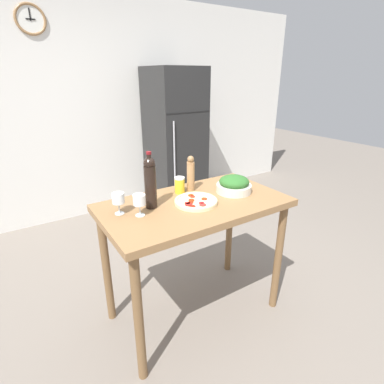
# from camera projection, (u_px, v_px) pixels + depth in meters

# --- Properties ---
(ground_plane) EXTENTS (14.00, 14.00, 0.00)m
(ground_plane) POSITION_uv_depth(u_px,v_px,m) (194.00, 310.00, 2.35)
(ground_plane) COLOR slate
(wall_back) EXTENTS (6.40, 0.08, 2.60)m
(wall_back) POSITION_uv_depth(u_px,v_px,m) (93.00, 111.00, 3.64)
(wall_back) COLOR silver
(wall_back) RESTS_ON ground_plane
(refrigerator) EXTENTS (0.62, 0.72, 1.82)m
(refrigerator) POSITION_uv_depth(u_px,v_px,m) (175.00, 141.00, 3.93)
(refrigerator) COLOR black
(refrigerator) RESTS_ON ground_plane
(prep_counter) EXTENTS (1.24, 0.69, 0.93)m
(prep_counter) POSITION_uv_depth(u_px,v_px,m) (195.00, 218.00, 2.05)
(prep_counter) COLOR olive
(prep_counter) RESTS_ON ground_plane
(wine_bottle) EXTENTS (0.08, 0.08, 0.37)m
(wine_bottle) POSITION_uv_depth(u_px,v_px,m) (150.00, 182.00, 1.86)
(wine_bottle) COLOR black
(wine_bottle) RESTS_ON prep_counter
(wine_glass_near) EXTENTS (0.08, 0.08, 0.14)m
(wine_glass_near) POSITION_uv_depth(u_px,v_px,m) (139.00, 201.00, 1.78)
(wine_glass_near) COLOR silver
(wine_glass_near) RESTS_ON prep_counter
(wine_glass_far) EXTENTS (0.08, 0.08, 0.14)m
(wine_glass_far) POSITION_uv_depth(u_px,v_px,m) (118.00, 199.00, 1.80)
(wine_glass_far) COLOR silver
(wine_glass_far) RESTS_ON prep_counter
(pepper_mill) EXTENTS (0.06, 0.06, 0.26)m
(pepper_mill) POSITION_uv_depth(u_px,v_px,m) (191.00, 174.00, 2.16)
(pepper_mill) COLOR #AD7F51
(pepper_mill) RESTS_ON prep_counter
(salad_bowl) EXTENTS (0.25, 0.25, 0.12)m
(salad_bowl) POSITION_uv_depth(u_px,v_px,m) (234.00, 185.00, 2.16)
(salad_bowl) COLOR silver
(salad_bowl) RESTS_ON prep_counter
(homemade_pizza) EXTENTS (0.29, 0.29, 0.03)m
(homemade_pizza) POSITION_uv_depth(u_px,v_px,m) (196.00, 201.00, 1.98)
(homemade_pizza) COLOR beige
(homemade_pizza) RESTS_ON prep_counter
(salt_canister) EXTENTS (0.07, 0.07, 0.12)m
(salt_canister) POSITION_uv_depth(u_px,v_px,m) (180.00, 185.00, 2.14)
(salt_canister) COLOR yellow
(salt_canister) RESTS_ON prep_counter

